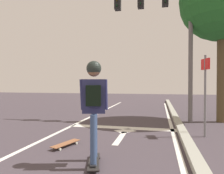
# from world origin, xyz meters

# --- Properties ---
(lane_line_center) EXTENTS (0.12, 20.00, 0.01)m
(lane_line_center) POSITION_xyz_m (-0.17, 6.00, 0.00)
(lane_line_center) COLOR silver
(lane_line_center) RESTS_ON ground
(lane_line_curbside) EXTENTS (0.12, 20.00, 0.01)m
(lane_line_curbside) POSITION_xyz_m (3.21, 6.00, 0.00)
(lane_line_curbside) COLOR silver
(lane_line_curbside) RESTS_ON ground
(stop_bar) EXTENTS (3.53, 0.40, 0.01)m
(stop_bar) POSITION_xyz_m (1.59, 6.84, 0.00)
(stop_bar) COLOR silver
(stop_bar) RESTS_ON ground
(lane_arrow_stem) EXTENTS (0.16, 1.40, 0.01)m
(lane_arrow_stem) POSITION_xyz_m (1.77, 5.57, 0.00)
(lane_arrow_stem) COLOR silver
(lane_arrow_stem) RESTS_ON ground
(lane_arrow_head) EXTENTS (0.71, 0.71, 0.01)m
(lane_arrow_head) POSITION_xyz_m (1.77, 6.42, 0.00)
(lane_arrow_head) COLOR silver
(lane_arrow_head) RESTS_ON ground
(curb_strip) EXTENTS (0.24, 24.00, 0.14)m
(curb_strip) POSITION_xyz_m (3.46, 6.00, 0.07)
(curb_strip) COLOR #9C9A8C
(curb_strip) RESTS_ON ground
(skateboard) EXTENTS (0.41, 0.87, 0.07)m
(skateboard) POSITION_xyz_m (1.65, 3.65, 0.06)
(skateboard) COLOR black
(skateboard) RESTS_ON ground
(skater) EXTENTS (0.48, 0.65, 1.81)m
(skater) POSITION_xyz_m (1.66, 3.64, 1.24)
(skater) COLOR #384E76
(skater) RESTS_ON skateboard
(spare_skateboard) EXTENTS (0.43, 0.82, 0.08)m
(spare_skateboard) POSITION_xyz_m (0.68, 4.53, 0.07)
(spare_skateboard) COLOR brown
(spare_skateboard) RESTS_ON ground
(traffic_signal_mast) EXTENTS (3.82, 0.34, 5.53)m
(traffic_signal_mast) POSITION_xyz_m (2.89, 8.34, 3.97)
(traffic_signal_mast) COLOR #625E5D
(traffic_signal_mast) RESTS_ON ground
(street_sign_post) EXTENTS (0.15, 0.44, 2.26)m
(street_sign_post) POSITION_xyz_m (4.03, 6.21, 1.48)
(street_sign_post) COLOR slate
(street_sign_post) RESTS_ON ground
(roadside_tree) EXTENTS (3.15, 3.15, 6.27)m
(roadside_tree) POSITION_xyz_m (5.12, 8.70, 4.65)
(roadside_tree) COLOR brown
(roadside_tree) RESTS_ON ground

